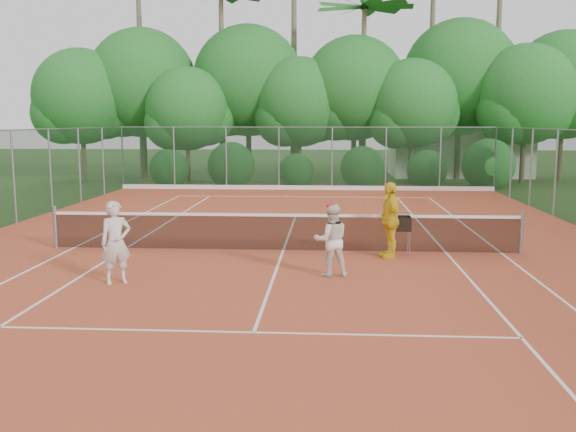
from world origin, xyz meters
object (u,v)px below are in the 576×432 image
object	(u,v)px
player_center_grp	(331,240)
player_yellow	(390,220)
ball_hopper	(402,224)
player_white	(116,242)

from	to	relation	value
player_center_grp	player_yellow	world-z (taller)	player_yellow
player_center_grp	ball_hopper	xyz separation A→B (m)	(1.75, 2.33, -0.02)
ball_hopper	player_yellow	bearing A→B (deg)	-118.13
player_white	player_center_grp	world-z (taller)	player_white
player_white	player_yellow	xyz separation A→B (m)	(5.77, 2.89, 0.08)
player_white	player_center_grp	bearing A→B (deg)	-18.72
player_white	ball_hopper	distance (m)	6.91
player_yellow	player_center_grp	bearing A→B (deg)	-48.18
player_yellow	ball_hopper	bearing A→B (deg)	124.60
player_white	player_yellow	size ratio (longest dim) A/B	0.92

